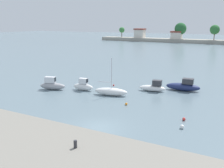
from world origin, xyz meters
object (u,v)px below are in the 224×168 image
object	(u,v)px
mooring_buoy_3	(184,119)
mooring_buoy_4	(126,104)
mooring_bollard	(75,144)
mooring_buoy_0	(182,127)
moored_boat_4	(184,86)
moored_boat_1	(83,86)
moored_boat_0	(52,85)
mooring_buoy_1	(114,85)
moored_boat_2	(111,91)
moored_boat_3	(153,87)

from	to	relation	value
mooring_buoy_3	mooring_buoy_4	world-z (taller)	mooring_buoy_3
mooring_bollard	mooring_buoy_3	size ratio (longest dim) A/B	1.45
mooring_buoy_0	mooring_buoy_3	size ratio (longest dim) A/B	1.20
moored_boat_4	mooring_buoy_3	world-z (taller)	moored_boat_4
moored_boat_1	moored_boat_4	xyz separation A→B (m)	(12.90, 6.86, 0.00)
moored_boat_0	mooring_buoy_1	world-z (taller)	moored_boat_0
moored_boat_4	mooring_buoy_0	distance (m)	14.48
mooring_buoy_1	mooring_buoy_4	xyz separation A→B (m)	(5.88, -7.71, 0.03)
mooring_buoy_1	moored_boat_2	bearing A→B (deg)	-65.63
moored_boat_3	moored_boat_0	bearing A→B (deg)	-165.05
moored_boat_1	mooring_buoy_1	size ratio (longest dim) A/B	12.90
mooring_buoy_0	mooring_buoy_1	distance (m)	17.86
mooring_bollard	mooring_buoy_3	xyz separation A→B (m)	(3.29, 13.82, -2.48)
moored_boat_3	mooring_buoy_3	xyz separation A→B (m)	(6.73, -9.51, -0.43)
mooring_buoy_1	mooring_buoy_3	bearing A→B (deg)	-35.70
mooring_bollard	moored_boat_0	bearing A→B (deg)	134.63
moored_boat_0	mooring_buoy_4	bearing A→B (deg)	-24.42
mooring_bollard	moored_boat_4	size ratio (longest dim) A/B	0.10
mooring_buoy_3	mooring_buoy_1	bearing A→B (deg)	144.30
mooring_buoy_3	moored_boat_2	bearing A→B (deg)	156.99
mooring_bollard	moored_boat_4	xyz separation A→B (m)	(0.31, 25.76, -1.97)
mooring_buoy_4	mooring_buoy_0	bearing A→B (deg)	-27.10
moored_boat_3	mooring_buoy_1	size ratio (longest dim) A/B	15.44
moored_boat_1	moored_boat_4	size ratio (longest dim) A/B	0.66
moored_boat_4	mooring_buoy_0	size ratio (longest dim) A/B	12.60
moored_boat_1	moored_boat_0	bearing A→B (deg)	-161.98
mooring_buoy_3	mooring_buoy_4	bearing A→B (deg)	166.30
mooring_buoy_0	mooring_buoy_3	bearing A→B (deg)	99.13
mooring_bollard	mooring_buoy_4	xyz separation A→B (m)	(-4.05, 15.60, -2.49)
moored_boat_1	mooring_buoy_1	distance (m)	5.17
moored_boat_1	mooring_buoy_3	world-z (taller)	moored_boat_1
moored_boat_3	mooring_buoy_4	bearing A→B (deg)	-104.33
moored_boat_0	mooring_buoy_4	size ratio (longest dim) A/B	13.13
moored_boat_1	mooring_bollard	bearing A→B (deg)	-60.97
mooring_buoy_1	mooring_buoy_3	distance (m)	16.27
mooring_bollard	moored_boat_2	distance (m)	20.17
moored_boat_0	mooring_buoy_1	xyz separation A→B (m)	(6.96, 6.20, -0.55)
mooring_buoy_0	mooring_buoy_1	xyz separation A→B (m)	(-13.55, 11.63, -0.07)
moored_boat_3	mooring_buoy_4	world-z (taller)	moored_boat_3
moored_boat_2	mooring_buoy_3	size ratio (longest dim) A/B	15.65
mooring_buoy_0	mooring_buoy_4	world-z (taller)	mooring_buoy_0
moored_boat_2	moored_boat_4	xyz separation A→B (m)	(8.06, 7.26, 0.13)
moored_boat_0	mooring_buoy_0	world-z (taller)	moored_boat_0
moored_boat_3	mooring_buoy_3	distance (m)	11.66
mooring_buoy_0	mooring_buoy_1	world-z (taller)	mooring_buoy_0
moored_boat_4	mooring_buoy_4	bearing A→B (deg)	-118.02
moored_boat_1	mooring_buoy_3	distance (m)	16.67
moored_boat_3	mooring_buoy_4	xyz separation A→B (m)	(-0.60, -7.72, -0.44)
mooring_buoy_4	mooring_bollard	bearing A→B (deg)	-75.46
mooring_bollard	moored_boat_4	world-z (taller)	mooring_bollard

